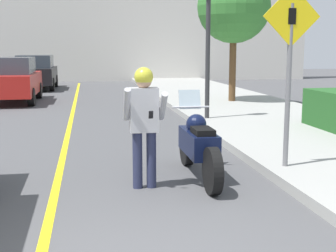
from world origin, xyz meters
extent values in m
cube|color=yellow|center=(-0.60, 6.00, 0.00)|extent=(0.12, 36.00, 0.01)
cube|color=beige|center=(0.00, 26.00, 4.55)|extent=(28.00, 1.20, 9.11)
cylinder|color=black|center=(1.55, 2.28, 0.33)|extent=(0.14, 0.66, 0.66)
cylinder|color=black|center=(1.55, 3.97, 0.33)|extent=(0.14, 0.66, 0.66)
cube|color=#0C1433|center=(1.55, 3.13, 0.56)|extent=(0.40, 1.16, 0.36)
sphere|color=#0C1433|center=(1.55, 3.28, 0.82)|extent=(0.32, 0.32, 0.32)
cube|color=black|center=(1.55, 2.86, 0.78)|extent=(0.28, 0.48, 0.10)
cylinder|color=silver|center=(1.55, 3.71, 1.04)|extent=(0.62, 0.03, 0.03)
cube|color=silver|center=(1.55, 3.78, 1.16)|extent=(0.36, 0.12, 0.31)
cylinder|color=#282D4C|center=(0.57, 2.75, 0.41)|extent=(0.14, 0.14, 0.82)
cylinder|color=#282D4C|center=(0.77, 2.75, 0.41)|extent=(0.14, 0.14, 0.82)
cube|color=#B7B7BC|center=(0.67, 2.75, 1.14)|extent=(0.40, 0.22, 0.63)
cylinder|color=#B7B7BC|center=(0.42, 2.65, 1.23)|extent=(0.09, 0.38, 0.49)
cylinder|color=#B7B7BC|center=(0.92, 2.63, 1.20)|extent=(0.09, 0.44, 0.44)
sphere|color=tan|center=(0.67, 2.75, 1.55)|extent=(0.23, 0.23, 0.23)
sphere|color=gold|center=(0.67, 2.75, 1.60)|extent=(0.27, 0.27, 0.27)
cube|color=black|center=(0.73, 2.47, 1.10)|extent=(0.06, 0.05, 0.11)
cylinder|color=slate|center=(2.94, 3.02, 1.41)|extent=(0.08, 0.08, 2.50)
cube|color=yellow|center=(2.94, 3.00, 2.47)|extent=(0.91, 0.02, 0.91)
cube|color=black|center=(2.94, 2.99, 2.47)|extent=(0.12, 0.01, 0.24)
cylinder|color=#2D2D30|center=(3.02, 8.28, 2.13)|extent=(0.12, 0.12, 3.95)
cylinder|color=brown|center=(4.94, 12.17, 1.35)|extent=(0.24, 0.24, 2.39)
sphere|color=#387A33|center=(4.94, 12.17, 3.44)|extent=(2.53, 2.53, 2.53)
cylinder|color=black|center=(-2.07, 15.73, 0.32)|extent=(0.22, 0.64, 0.64)
cylinder|color=black|center=(-2.07, 13.12, 0.32)|extent=(0.22, 0.64, 0.64)
cube|color=#B21E19|center=(-2.89, 14.43, 0.70)|extent=(1.80, 4.20, 0.76)
cube|color=#38424C|center=(-2.89, 14.26, 1.38)|extent=(1.58, 2.18, 0.60)
cylinder|color=black|center=(-3.43, 21.49, 0.32)|extent=(0.22, 0.64, 0.64)
cylinder|color=black|center=(-1.77, 21.49, 0.32)|extent=(0.22, 0.64, 0.64)
cylinder|color=black|center=(-3.43, 18.88, 0.32)|extent=(0.22, 0.64, 0.64)
cylinder|color=black|center=(-1.77, 18.88, 0.32)|extent=(0.22, 0.64, 0.64)
cube|color=black|center=(-2.60, 20.19, 0.70)|extent=(1.80, 4.20, 0.76)
cube|color=#38424C|center=(-2.60, 20.02, 1.38)|extent=(1.58, 2.18, 0.60)
camera|label=1|loc=(-0.10, -3.75, 1.99)|focal=50.00mm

